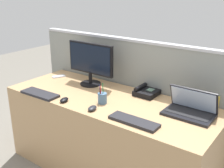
{
  "coord_description": "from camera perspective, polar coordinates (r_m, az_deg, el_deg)",
  "views": [
    {
      "loc": [
        1.37,
        -1.8,
        1.7
      ],
      "look_at": [
        0.0,
        0.05,
        0.87
      ],
      "focal_mm": 44.79,
      "sensor_mm": 36.0,
      "label": 1
    }
  ],
  "objects": [
    {
      "name": "keyboard_spare",
      "position": [
        2.61,
        -14.51,
        -1.94
      ],
      "size": [
        0.38,
        0.15,
        0.02
      ],
      "primitive_type": "cube",
      "rotation": [
        0.0,
        0.0,
        0.03
      ],
      "color": "#232328",
      "rests_on": "desk"
    },
    {
      "name": "pen_cup",
      "position": [
        2.35,
        -2.0,
        -2.85
      ],
      "size": [
        0.08,
        0.08,
        0.18
      ],
      "color": "#4C7093",
      "rests_on": "desk"
    },
    {
      "name": "computer_mouse_left_hand",
      "position": [
        2.24,
        -4.05,
        -4.95
      ],
      "size": [
        0.08,
        0.11,
        0.03
      ],
      "primitive_type": "ellipsoid",
      "rotation": [
        0.0,
        0.0,
        0.25
      ],
      "color": "#232328",
      "rests_on": "desk"
    },
    {
      "name": "cubicle_divider",
      "position": [
        2.82,
        4.35,
        -3.01
      ],
      "size": [
        2.31,
        0.08,
        1.21
      ],
      "color": "gray",
      "rests_on": "ground_plane"
    },
    {
      "name": "keyboard_main",
      "position": [
        2.05,
        4.48,
        -7.59
      ],
      "size": [
        0.38,
        0.12,
        0.02
      ],
      "primitive_type": "cube",
      "rotation": [
        0.0,
        0.0,
        0.0
      ],
      "color": "#232328",
      "rests_on": "desk"
    },
    {
      "name": "desk_phone",
      "position": [
        2.54,
        6.95,
        -1.62
      ],
      "size": [
        0.19,
        0.2,
        0.08
      ],
      "color": "black",
      "rests_on": "desk"
    },
    {
      "name": "cell_phone_silver_slab",
      "position": [
        3.08,
        -10.83,
        1.55
      ],
      "size": [
        0.12,
        0.15,
        0.01
      ],
      "primitive_type": "cube",
      "rotation": [
        0.0,
        0.0,
        -0.47
      ],
      "color": "#B7BAC1",
      "rests_on": "desk"
    },
    {
      "name": "computer_mouse_right_hand",
      "position": [
        2.42,
        -9.74,
        -3.21
      ],
      "size": [
        0.09,
        0.11,
        0.03
      ],
      "primitive_type": "ellipsoid",
      "rotation": [
        0.0,
        0.0,
        0.29
      ],
      "color": "black",
      "rests_on": "desk"
    },
    {
      "name": "laptop",
      "position": [
        2.23,
        15.7,
        -4.79
      ],
      "size": [
        0.37,
        0.23,
        0.21
      ],
      "color": "black",
      "rests_on": "desk"
    },
    {
      "name": "desk",
      "position": [
        2.62,
        -0.66,
        -10.51
      ],
      "size": [
        1.94,
        0.74,
        0.75
      ],
      "primitive_type": "cube",
      "color": "tan",
      "rests_on": "ground_plane"
    },
    {
      "name": "desktop_monitor",
      "position": [
        2.73,
        -4.42,
        4.62
      ],
      "size": [
        0.53,
        0.2,
        0.42
      ],
      "color": "black",
      "rests_on": "desk"
    }
  ]
}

